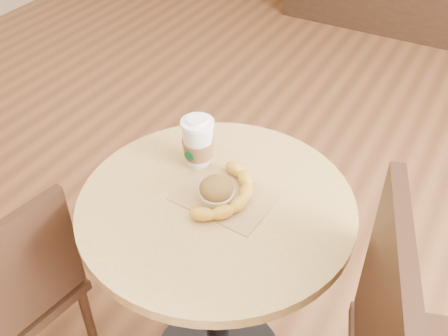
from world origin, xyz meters
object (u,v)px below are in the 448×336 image
chair_left (16,293)px  muffin (216,192)px  cafe_table (217,258)px  coffee_cup (198,144)px  banana (230,194)px

chair_left → muffin: (0.49, 0.31, 0.36)m
cafe_table → coffee_cup: (-0.12, 0.11, 0.28)m
banana → coffee_cup: bearing=149.5°
coffee_cup → banana: size_ratio=0.58×
coffee_cup → muffin: coffee_cup is taller
muffin → banana: muffin is taller
coffee_cup → chair_left: bearing=-127.8°
chair_left → muffin: bearing=130.4°
cafe_table → coffee_cup: bearing=137.1°
chair_left → coffee_cup: 0.68m
cafe_table → banana: (0.03, 0.02, 0.23)m
cafe_table → muffin: (0.01, -0.01, 0.26)m
banana → chair_left: bearing=-145.4°
coffee_cup → banana: bearing=-29.1°
cafe_table → coffee_cup: 0.32m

